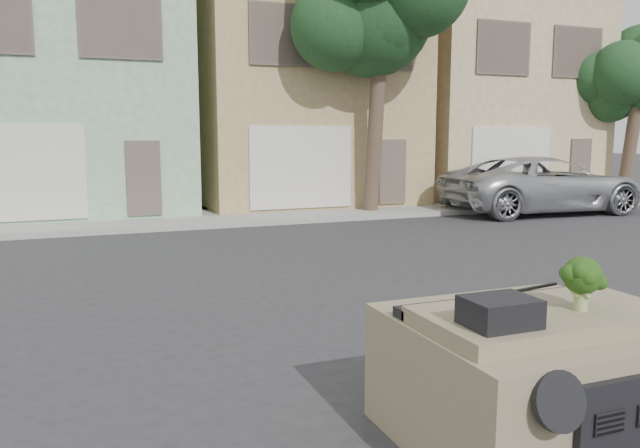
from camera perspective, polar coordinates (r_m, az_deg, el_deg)
ground_plane at (r=7.89m, az=4.05°, el=-9.72°), size 120.00×120.00×0.00m
sidewalk at (r=17.73m, az=-10.73°, el=0.49°), size 40.00×3.00×0.15m
townhouse_mint at (r=21.31m, az=-22.58°, el=11.27°), size 7.20×8.20×7.55m
townhouse_tan at (r=22.51m, az=-2.72°, el=11.69°), size 7.20×8.20×7.55m
townhouse_beige at (r=25.92m, az=13.49°, el=11.02°), size 7.20×8.20×7.55m
silver_pickup at (r=20.46m, az=19.61°, el=0.97°), size 6.44×3.30×1.74m
tree_near at (r=18.60m, az=5.11°, el=13.85°), size 4.40×4.00×8.50m
tree_far at (r=24.66m, az=26.60°, el=8.73°), size 3.20×3.00×6.00m
car_dashboard at (r=5.32m, az=18.55°, el=-12.83°), size 2.00×1.80×1.12m
instrument_hump at (r=4.51m, az=16.11°, el=-7.72°), size 0.48×0.38×0.20m
wiper_arm at (r=5.60m, az=18.52°, el=-5.64°), size 0.69×0.15×0.02m
broccoli at (r=5.07m, az=22.82°, el=-4.99°), size 0.48×0.48×0.42m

